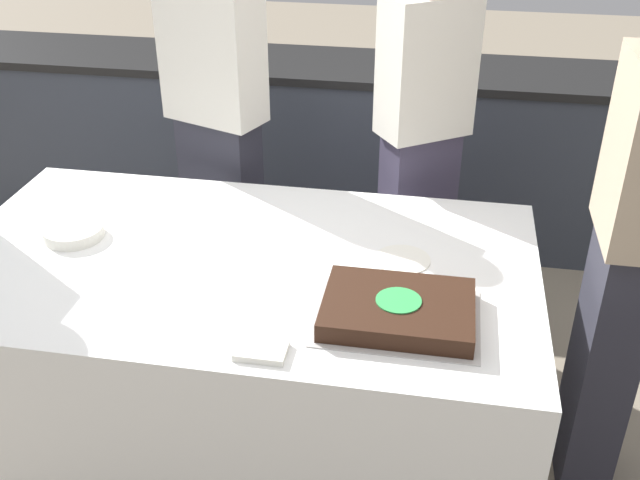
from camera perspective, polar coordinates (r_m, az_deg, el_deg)
ground_plane at (r=2.93m, az=-5.39°, el=-13.93°), size 14.00×14.00×0.00m
back_counter at (r=4.03m, az=0.27°, el=7.14°), size 4.40×0.58×0.92m
dining_table at (r=2.69m, az=-5.77°, el=-8.22°), size 1.95×1.12×0.74m
cake at (r=2.18m, az=5.97°, el=-5.31°), size 0.47×0.36×0.07m
plate_stack at (r=2.71m, az=-18.26°, el=0.59°), size 0.20×0.20×0.04m
side_plate_near_cake at (r=2.47m, az=6.30°, el=-1.48°), size 0.18×0.18×0.00m
utensil_pile at (r=2.06m, az=-4.49°, el=-8.38°), size 0.14×0.10×0.02m
person_cutting_cake at (r=3.03m, az=7.74°, el=7.49°), size 0.39×0.36×1.67m
person_seated_right at (r=2.39m, az=22.36°, el=-1.23°), size 0.20×0.34×1.68m
person_standing_back at (r=3.16m, az=-7.84°, el=8.77°), size 0.44×0.33×1.73m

